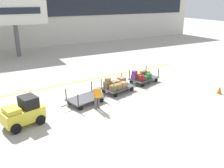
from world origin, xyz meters
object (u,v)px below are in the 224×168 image
baggage_cart_lead (85,98)px  baggage_cart_tail (143,77)px  baggage_tug (24,113)px  baggage_cart_middle (117,85)px  baggage_handler (97,96)px  safety_cone_near (220,90)px

baggage_cart_lead → baggage_cart_tail: (5.68, 1.63, 0.15)m
baggage_tug → baggage_cart_tail: (9.69, 2.74, -0.25)m
baggage_cart_lead → baggage_cart_tail: bearing=16.0°
baggage_cart_middle → baggage_cart_lead: bearing=-163.1°
baggage_handler → baggage_tug: bearing=179.1°
baggage_handler → safety_cone_near: size_ratio=2.84×
safety_cone_near → baggage_cart_middle: bearing=149.2°
baggage_cart_tail → baggage_cart_middle: bearing=-164.9°
baggage_tug → baggage_handler: 4.33m
baggage_cart_middle → safety_cone_near: bearing=-30.8°
baggage_cart_middle → baggage_cart_tail: baggage_cart_middle is taller
baggage_tug → baggage_cart_lead: (4.01, 1.11, -0.41)m
baggage_tug → baggage_cart_lead: 4.18m
baggage_cart_middle → baggage_cart_tail: (2.89, 0.78, -0.03)m
baggage_tug → baggage_cart_lead: size_ratio=0.75×
baggage_cart_middle → baggage_handler: bearing=-140.7°
baggage_cart_lead → safety_cone_near: bearing=-17.9°
baggage_cart_middle → safety_cone_near: baggage_cart_middle is taller
baggage_cart_tail → baggage_handler: size_ratio=1.97×
baggage_tug → safety_cone_near: baggage_tug is taller
baggage_tug → baggage_cart_middle: bearing=16.1°
baggage_cart_lead → baggage_tug: bearing=-164.5°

